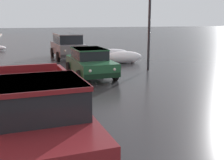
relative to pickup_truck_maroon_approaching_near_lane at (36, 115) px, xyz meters
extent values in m
ellipsoid|color=white|center=(6.37, 14.13, -0.55)|extent=(2.90, 0.94, 0.66)
ellipsoid|color=white|center=(6.88, 14.13, -0.58)|extent=(0.73, 0.61, 0.61)
ellipsoid|color=white|center=(6.79, 14.24, -0.65)|extent=(0.56, 0.47, 0.47)
ellipsoid|color=white|center=(6.29, 11.26, -0.48)|extent=(2.69, 0.92, 0.80)
ellipsoid|color=white|center=(6.94, 11.18, -0.62)|extent=(0.63, 0.53, 0.53)
ellipsoid|color=white|center=(5.51, 11.29, -0.64)|extent=(0.59, 0.49, 0.49)
cube|color=maroon|center=(0.00, 0.12, -0.14)|extent=(1.99, 5.12, 0.76)
cube|color=black|center=(0.01, -0.59, 0.56)|extent=(1.68, 1.66, 0.64)
cube|color=maroon|center=(0.01, -0.59, 0.84)|extent=(1.72, 1.72, 0.08)
cube|color=maroon|center=(0.85, 1.15, 0.46)|extent=(0.16, 2.44, 0.44)
cube|color=maroon|center=(-0.07, 2.60, 0.46)|extent=(1.76, 0.14, 0.44)
cylinder|color=black|center=(0.91, 1.66, -0.52)|extent=(0.24, 0.73, 0.72)
cube|color=#1E5633|center=(3.16, 7.74, -0.28)|extent=(1.75, 4.18, 0.60)
cube|color=black|center=(3.16, 7.95, 0.28)|extent=(1.50, 2.18, 0.52)
cube|color=#1E5633|center=(3.16, 7.95, 0.51)|extent=(1.53, 2.22, 0.06)
cube|color=black|center=(3.18, 5.71, -0.46)|extent=(1.69, 0.13, 0.22)
cube|color=black|center=(3.15, 9.77, -0.46)|extent=(1.69, 0.13, 0.22)
cylinder|color=black|center=(4.05, 6.46, -0.58)|extent=(0.18, 0.60, 0.60)
cylinder|color=black|center=(2.29, 6.44, -0.58)|extent=(0.18, 0.60, 0.60)
cylinder|color=black|center=(4.03, 9.04, -0.58)|extent=(0.18, 0.60, 0.60)
cylinder|color=black|center=(2.27, 9.02, -0.58)|extent=(0.18, 0.60, 0.60)
sphere|color=silver|center=(3.74, 5.68, -0.20)|extent=(0.14, 0.14, 0.14)
sphere|color=silver|center=(2.62, 5.67, -0.20)|extent=(0.14, 0.14, 0.14)
cube|color=slate|center=(3.26, 14.87, -0.14)|extent=(1.98, 4.60, 0.80)
cube|color=black|center=(3.26, 14.92, 0.60)|extent=(1.69, 3.23, 0.68)
cube|color=slate|center=(3.26, 14.92, 0.91)|extent=(1.72, 3.29, 0.06)
cube|color=#303032|center=(3.31, 12.64, -0.42)|extent=(1.85, 0.16, 0.22)
cube|color=#303032|center=(3.22, 17.10, -0.42)|extent=(1.85, 0.16, 0.22)
cylinder|color=black|center=(4.25, 13.48, -0.54)|extent=(0.19, 0.68, 0.68)
cylinder|color=black|center=(2.33, 13.44, -0.54)|extent=(0.19, 0.68, 0.68)
cylinder|color=black|center=(4.20, 16.31, -0.54)|extent=(0.19, 0.68, 0.68)
cylinder|color=black|center=(2.27, 16.27, -0.54)|extent=(0.19, 0.68, 0.68)
sphere|color=silver|center=(3.92, 12.63, -0.06)|extent=(0.14, 0.14, 0.14)
sphere|color=silver|center=(2.70, 12.60, -0.06)|extent=(0.14, 0.14, 0.14)
cylinder|color=#28282D|center=(6.74, 8.41, 1.95)|extent=(0.14, 0.14, 5.66)
camera|label=1|loc=(-0.28, -5.73, 1.98)|focal=44.39mm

